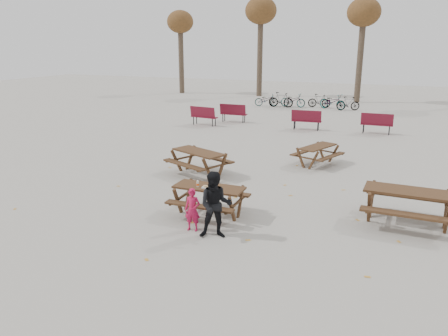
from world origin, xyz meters
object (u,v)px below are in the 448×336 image
at_px(food_tray, 205,188).
at_px(child, 192,210).
at_px(soda_bottle, 198,184).
at_px(picnic_table_east, 407,208).
at_px(main_picnic_table, 209,193).
at_px(picnic_table_far, 317,155).
at_px(picnic_table_north, 199,163).
at_px(adult, 216,205).

distance_m(food_tray, child, 0.90).
relative_size(soda_bottle, picnic_table_east, 0.08).
bearing_deg(main_picnic_table, food_tray, -97.30).
xyz_separation_m(soda_bottle, picnic_table_far, (1.90, 6.03, -0.50)).
xyz_separation_m(food_tray, soda_bottle, (-0.24, 0.05, 0.05)).
xyz_separation_m(main_picnic_table, child, (0.04, -1.02, -0.07)).
relative_size(main_picnic_table, picnic_table_north, 0.95).
bearing_deg(main_picnic_table, picnic_table_north, 119.97).
relative_size(main_picnic_table, child, 1.74).
xyz_separation_m(child, picnic_table_east, (4.68, 2.30, -0.07)).
xyz_separation_m(adult, picnic_table_far, (0.95, 7.07, -0.43)).
height_order(picnic_table_east, picnic_table_far, picnic_table_east).
bearing_deg(picnic_table_east, adult, -147.13).
bearing_deg(food_tray, adult, -54.37).
bearing_deg(adult, food_tray, 104.86).
xyz_separation_m(soda_bottle, picnic_table_north, (-1.54, 3.24, -0.44)).
distance_m(main_picnic_table, picnic_table_east, 4.89).
bearing_deg(food_tray, soda_bottle, 167.95).
relative_size(soda_bottle, child, 0.16).
bearing_deg(picnic_table_far, soda_bottle, -176.45).
relative_size(food_tray, picnic_table_north, 0.09).
bearing_deg(child, picnic_table_east, 17.44).
height_order(main_picnic_table, adult, adult).
distance_m(food_tray, picnic_table_far, 6.32).
bearing_deg(main_picnic_table, soda_bottle, -155.78).
relative_size(child, picnic_table_far, 0.63).
height_order(soda_bottle, picnic_table_east, soda_bottle).
relative_size(main_picnic_table, picnic_table_far, 1.10).
distance_m(picnic_table_north, picnic_table_far, 4.43).
bearing_deg(picnic_table_east, food_tray, -161.40).
relative_size(main_picnic_table, food_tray, 10.00).
relative_size(main_picnic_table, adult, 1.15).
xyz_separation_m(main_picnic_table, food_tray, (-0.02, -0.17, 0.21)).
relative_size(food_tray, picnic_table_far, 0.11).
relative_size(child, picnic_table_east, 0.50).
xyz_separation_m(food_tray, picnic_table_north, (-1.78, 3.29, -0.38)).
height_order(main_picnic_table, child, child).
xyz_separation_m(food_tray, adult, (0.71, -1.00, -0.01)).
distance_m(child, picnic_table_east, 5.22).
distance_m(main_picnic_table, picnic_table_far, 6.14).
bearing_deg(picnic_table_north, main_picnic_table, -37.18).
distance_m(food_tray, soda_bottle, 0.25).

